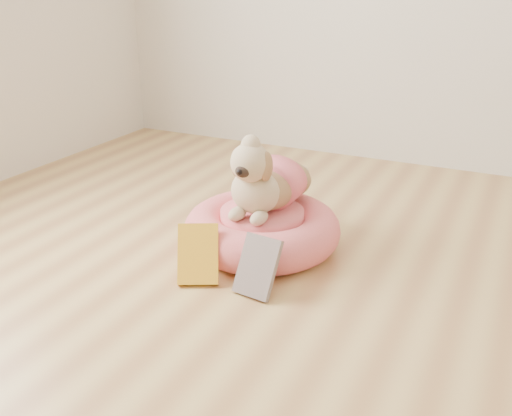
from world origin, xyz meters
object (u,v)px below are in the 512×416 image
at_px(dog, 266,168).
at_px(book_white, 258,267).
at_px(book_yellow, 198,254).
at_px(pet_bed, 262,229).

bearing_deg(dog, book_white, -68.81).
height_order(dog, book_white, dog).
relative_size(dog, book_yellow, 2.10).
bearing_deg(dog, pet_bed, -100.09).
bearing_deg(pet_bed, dog, 79.88).
bearing_deg(dog, book_yellow, -104.85).
distance_m(dog, book_white, 0.40).
bearing_deg(book_white, pet_bed, 119.80).
relative_size(dog, book_white, 2.16).
xyz_separation_m(dog, book_white, (0.12, -0.31, -0.21)).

